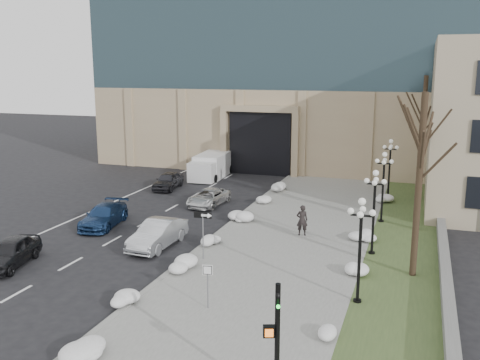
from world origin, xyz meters
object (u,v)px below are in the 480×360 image
object	(u,v)px
car_c	(104,216)
keep_sign	(208,277)
car_a	(10,252)
pedestrian	(302,220)
lamppost_c	(383,178)
lamppost_d	(390,161)
lamppost_b	(374,201)
car_b	(158,234)
box_truck	(212,166)
one_way_sign	(206,221)
lamppost_a	(360,236)
traffic_signal	(276,347)
car_d	(209,197)
car_e	(168,181)

from	to	relation	value
car_c	keep_sign	bearing A→B (deg)	-49.10
car_a	pedestrian	bearing A→B (deg)	23.15
lamppost_c	lamppost_d	size ratio (longest dim) A/B	1.00
car_c	lamppost_b	world-z (taller)	lamppost_b
car_c	lamppost_d	xyz separation A→B (m)	(16.93, 13.04, 2.38)
car_b	box_truck	distance (m)	19.92
one_way_sign	lamppost_a	size ratio (longest dim) A/B	0.57
pedestrian	box_truck	xyz separation A→B (m)	(-11.89, 14.93, -0.01)
traffic_signal	one_way_sign	bearing A→B (deg)	101.97
traffic_signal	car_b	bearing A→B (deg)	110.36
lamppost_d	car_c	bearing A→B (deg)	-142.39
car_d	traffic_signal	xyz separation A→B (m)	(11.04, -21.71, 1.37)
car_b	car_e	size ratio (longest dim) A/B	1.13
car_c	car_d	world-z (taller)	car_c
box_truck	car_e	bearing A→B (deg)	-109.29
box_truck	car_d	bearing A→B (deg)	-72.82
car_d	car_e	xyz separation A→B (m)	(-5.31, 3.98, 0.10)
car_c	lamppost_c	bearing A→B (deg)	11.83
one_way_sign	lamppost_a	world-z (taller)	lamppost_a
keep_sign	traffic_signal	xyz separation A→B (m)	(4.41, -5.40, 0.48)
car_e	lamppost_b	bearing A→B (deg)	-37.61
lamppost_d	lamppost_a	bearing A→B (deg)	-90.00
one_way_sign	car_a	bearing A→B (deg)	-163.20
keep_sign	lamppost_b	world-z (taller)	lamppost_b
car_d	lamppost_c	bearing A→B (deg)	1.70
lamppost_a	lamppost_c	world-z (taller)	same
car_d	car_a	bearing A→B (deg)	-104.48
car_a	lamppost_d	distance (m)	27.26
traffic_signal	lamppost_c	world-z (taller)	lamppost_c
car_e	lamppost_a	world-z (taller)	lamppost_a
lamppost_d	keep_sign	bearing A→B (deg)	-104.89
car_c	lamppost_c	xyz separation A→B (m)	(16.93, 6.54, 2.38)
car_d	one_way_sign	distance (m)	11.85
car_a	car_c	bearing A→B (deg)	72.32
lamppost_b	one_way_sign	bearing A→B (deg)	-154.95
car_a	box_truck	size ratio (longest dim) A/B	0.62
car_c	lamppost_d	bearing A→B (deg)	28.31
car_b	lamppost_c	xyz separation A→B (m)	(11.72, 9.07, 2.30)
car_a	lamppost_d	size ratio (longest dim) A/B	0.91
pedestrian	box_truck	size ratio (longest dim) A/B	0.27
traffic_signal	lamppost_c	xyz separation A→B (m)	(1.49, 21.12, 1.09)
keep_sign	lamppost_c	distance (m)	16.87
box_truck	lamppost_c	distance (m)	19.33
car_b	lamppost_a	bearing A→B (deg)	-16.95
car_b	car_d	distance (m)	9.68
car_e	car_b	bearing A→B (deg)	-71.62
lamppost_c	car_b	bearing A→B (deg)	-142.28
car_a	car_b	distance (m)	7.80
car_b	keep_sign	xyz separation A→B (m)	(5.81, -6.66, 0.73)
pedestrian	keep_sign	size ratio (longest dim) A/B	0.92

